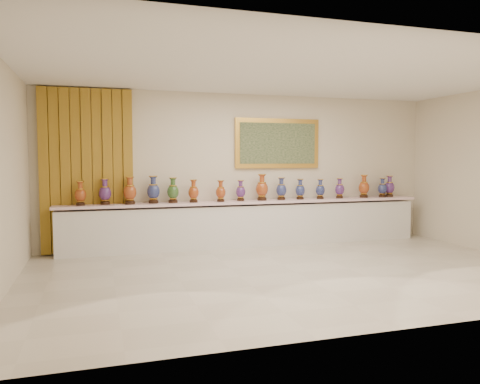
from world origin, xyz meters
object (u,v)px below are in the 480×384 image
object	(u,v)px
vase_0	(80,195)
vase_2	(130,192)
vase_1	(105,193)
counter	(249,224)

from	to	relation	value
vase_0	vase_2	bearing A→B (deg)	-1.05
vase_0	vase_1	bearing A→B (deg)	6.62
vase_1	counter	bearing A→B (deg)	-0.43
vase_0	vase_1	distance (m)	0.42
counter	vase_1	bearing A→B (deg)	179.57
vase_0	vase_2	world-z (taller)	vase_2
vase_2	vase_1	bearing A→B (deg)	171.56
counter	vase_2	size ratio (longest dim) A/B	14.52
counter	vase_0	world-z (taller)	vase_0
vase_0	counter	bearing A→B (deg)	0.51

